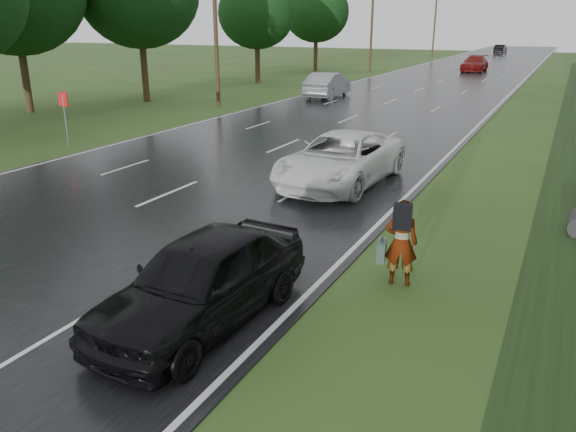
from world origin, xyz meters
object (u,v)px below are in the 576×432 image
(silver_sedan, at_px, (328,85))
(dark_sedan, at_px, (202,280))
(road_sign, at_px, (64,108))
(white_pickup, at_px, (341,159))
(pedestrian, at_px, (400,241))

(silver_sedan, bearing_deg, dark_sedan, 105.57)
(road_sign, relative_size, silver_sedan, 0.43)
(white_pickup, height_order, silver_sedan, silver_sedan)
(road_sign, relative_size, dark_sedan, 0.49)
(white_pickup, bearing_deg, dark_sedan, -80.08)
(road_sign, height_order, pedestrian, road_sign)
(white_pickup, xyz_separation_m, dark_sedan, (1.14, -9.58, -0.02))
(pedestrian, xyz_separation_m, white_pickup, (-3.80, 6.49, -0.07))
(white_pickup, bearing_deg, road_sign, -179.11)
(road_sign, xyz_separation_m, white_pickup, (12.88, -0.50, -0.78))
(white_pickup, relative_size, silver_sedan, 1.12)
(pedestrian, xyz_separation_m, silver_sedan, (-12.86, 27.13, -0.03))
(white_pickup, xyz_separation_m, silver_sedan, (-9.06, 20.64, 0.05))
(white_pickup, relative_size, dark_sedan, 1.25)
(road_sign, bearing_deg, dark_sedan, -35.70)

